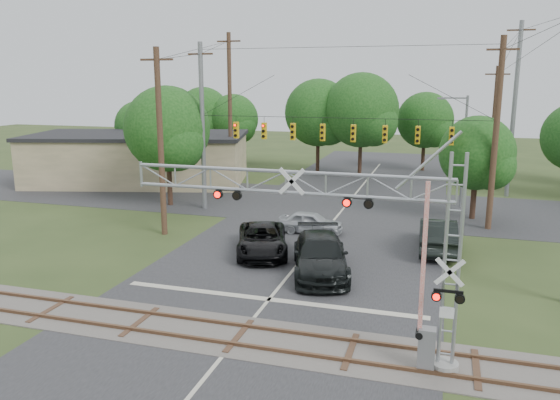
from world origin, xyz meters
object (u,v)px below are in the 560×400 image
(pickup_black, at_px, (262,240))
(commercial_building, at_px, (139,158))
(traffic_signal_span, at_px, (351,132))
(car_dark, at_px, (320,255))
(streetlight, at_px, (462,146))
(crossing_gantry, at_px, (347,231))
(sedan_silver, at_px, (311,222))

(pickup_black, bearing_deg, commercial_building, 117.49)
(traffic_signal_span, distance_m, pickup_black, 10.44)
(traffic_signal_span, height_order, car_dark, traffic_signal_span)
(car_dark, xyz_separation_m, streetlight, (6.49, 16.54, 3.55))
(commercial_building, height_order, streetlight, streetlight)
(crossing_gantry, relative_size, sedan_silver, 2.85)
(sedan_silver, bearing_deg, commercial_building, 57.54)
(sedan_silver, bearing_deg, streetlight, -40.99)
(traffic_signal_span, bearing_deg, car_dark, -87.51)
(traffic_signal_span, bearing_deg, sedan_silver, -111.91)
(pickup_black, bearing_deg, crossing_gantry, -76.35)
(sedan_silver, bearing_deg, crossing_gantry, -162.12)
(traffic_signal_span, bearing_deg, crossing_gantry, -80.75)
(pickup_black, xyz_separation_m, commercial_building, (-17.14, 16.55, 1.43))
(traffic_signal_span, distance_m, car_dark, 11.78)
(pickup_black, height_order, streetlight, streetlight)
(traffic_signal_span, distance_m, sedan_silver, 6.67)
(crossing_gantry, height_order, traffic_signal_span, traffic_signal_span)
(traffic_signal_span, relative_size, commercial_building, 0.94)
(car_dark, bearing_deg, traffic_signal_span, 77.07)
(pickup_black, distance_m, commercial_building, 23.87)
(traffic_signal_span, relative_size, streetlight, 2.43)
(commercial_building, relative_size, streetlight, 2.58)
(commercial_building, distance_m, streetlight, 27.40)
(crossing_gantry, height_order, car_dark, crossing_gantry)
(crossing_gantry, xyz_separation_m, commercial_building, (-23.26, 26.27, -2.13))
(traffic_signal_span, height_order, streetlight, traffic_signal_span)
(crossing_gantry, bearing_deg, pickup_black, 122.18)
(sedan_silver, distance_m, commercial_building, 22.19)
(car_dark, distance_m, commercial_building, 27.91)
(car_dark, xyz_separation_m, sedan_silver, (-2.08, 6.72, -0.23))
(pickup_black, bearing_deg, streetlight, 36.57)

